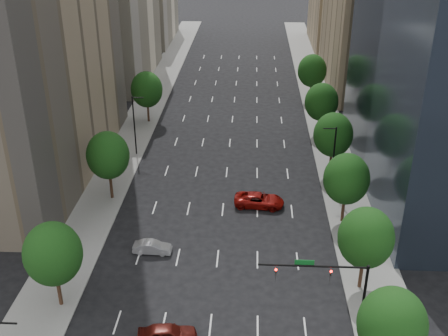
% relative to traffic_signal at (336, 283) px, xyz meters
% --- Properties ---
extents(sidewalk_left, '(6.00, 200.00, 0.15)m').
position_rel_traffic_signal_xyz_m(sidewalk_left, '(-26.03, 30.00, -5.10)').
color(sidewalk_left, slate).
rests_on(sidewalk_left, ground).
extents(sidewalk_right, '(6.00, 200.00, 0.15)m').
position_rel_traffic_signal_xyz_m(sidewalk_right, '(4.97, 30.00, -5.10)').
color(sidewalk_right, slate).
rests_on(sidewalk_right, ground).
extents(filler_left, '(14.00, 26.00, 18.00)m').
position_rel_traffic_signal_xyz_m(filler_left, '(-35.53, 106.00, 3.83)').
color(filler_left, beige).
rests_on(filler_left, ground).
extents(parking_tan_right, '(14.00, 30.00, 30.00)m').
position_rel_traffic_signal_xyz_m(parking_tan_right, '(14.47, 70.00, 9.83)').
color(parking_tan_right, '#8C7759').
rests_on(parking_tan_right, ground).
extents(filler_right, '(14.00, 26.00, 16.00)m').
position_rel_traffic_signal_xyz_m(filler_right, '(14.47, 103.00, 2.83)').
color(filler_right, '#8C7759').
rests_on(filler_right, ground).
extents(tree_right_0, '(5.20, 5.20, 8.39)m').
position_rel_traffic_signal_xyz_m(tree_right_0, '(3.47, -5.00, 0.22)').
color(tree_right_0, '#382316').
rests_on(tree_right_0, ground).
extents(tree_right_1, '(5.20, 5.20, 8.75)m').
position_rel_traffic_signal_xyz_m(tree_right_1, '(3.47, 6.00, 0.58)').
color(tree_right_1, '#382316').
rests_on(tree_right_1, ground).
extents(tree_right_2, '(5.20, 5.20, 8.61)m').
position_rel_traffic_signal_xyz_m(tree_right_2, '(3.47, 18.00, 0.43)').
color(tree_right_2, '#382316').
rests_on(tree_right_2, ground).
extents(tree_right_3, '(5.20, 5.20, 8.89)m').
position_rel_traffic_signal_xyz_m(tree_right_3, '(3.47, 30.00, 0.72)').
color(tree_right_3, '#382316').
rests_on(tree_right_3, ground).
extents(tree_right_4, '(5.20, 5.20, 8.46)m').
position_rel_traffic_signal_xyz_m(tree_right_4, '(3.47, 44.00, 0.29)').
color(tree_right_4, '#382316').
rests_on(tree_right_4, ground).
extents(tree_right_5, '(5.20, 5.20, 8.75)m').
position_rel_traffic_signal_xyz_m(tree_right_5, '(3.47, 60.00, 0.58)').
color(tree_right_5, '#382316').
rests_on(tree_right_5, ground).
extents(tree_left_0, '(5.20, 5.20, 8.75)m').
position_rel_traffic_signal_xyz_m(tree_left_0, '(-24.53, 2.00, 0.58)').
color(tree_left_0, '#382316').
rests_on(tree_left_0, ground).
extents(tree_left_1, '(5.20, 5.20, 8.97)m').
position_rel_traffic_signal_xyz_m(tree_left_1, '(-24.53, 22.00, 0.79)').
color(tree_left_1, '#382316').
rests_on(tree_left_1, ground).
extents(tree_left_2, '(5.20, 5.20, 8.68)m').
position_rel_traffic_signal_xyz_m(tree_left_2, '(-24.53, 48.00, 0.50)').
color(tree_left_2, '#382316').
rests_on(tree_left_2, ground).
extents(streetlight_rn, '(1.70, 0.20, 9.00)m').
position_rel_traffic_signal_xyz_m(streetlight_rn, '(2.91, 25.00, -0.33)').
color(streetlight_rn, black).
rests_on(streetlight_rn, ground).
extents(streetlight_ln, '(1.70, 0.20, 9.00)m').
position_rel_traffic_signal_xyz_m(streetlight_ln, '(-23.96, 35.00, -0.33)').
color(streetlight_ln, black).
rests_on(streetlight_ln, ground).
extents(traffic_signal, '(9.12, 0.40, 7.38)m').
position_rel_traffic_signal_xyz_m(traffic_signal, '(0.00, 0.00, 0.00)').
color(traffic_signal, black).
rests_on(traffic_signal, ground).
extents(car_maroon, '(5.25, 2.66, 1.71)m').
position_rel_traffic_signal_xyz_m(car_maroon, '(-14.01, -2.13, -4.32)').
color(car_maroon, '#48100C').
rests_on(car_maroon, ground).
extents(car_silver, '(4.12, 1.54, 1.34)m').
position_rel_traffic_signal_xyz_m(car_silver, '(-17.50, 10.70, -4.50)').
color(car_silver, '#96969B').
rests_on(car_silver, ground).
extents(car_red_far, '(6.26, 3.29, 1.68)m').
position_rel_traffic_signal_xyz_m(car_red_far, '(-6.15, 21.06, -4.33)').
color(car_red_far, maroon).
rests_on(car_red_far, ground).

